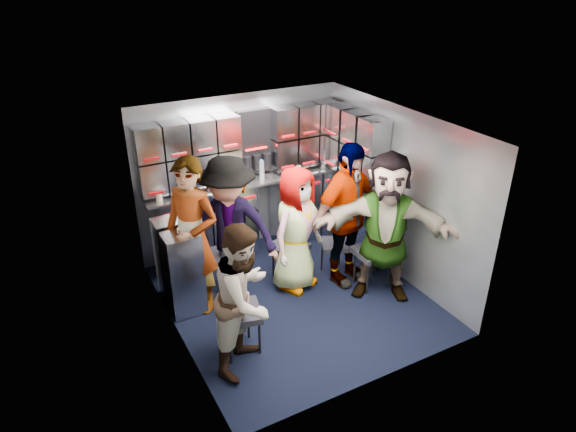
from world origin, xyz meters
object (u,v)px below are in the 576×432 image
jump_seat_mid_left (226,256)px  attendant_arc_b (230,229)px  jump_seat_center (289,248)px  jump_seat_mid_right (336,246)px  attendant_arc_e (386,227)px  attendant_arc_a (245,298)px  attendant_standing (192,237)px  attendant_arc_d (347,215)px  jump_seat_near_right (373,254)px  jump_seat_near_left (239,315)px  attendant_arc_c (296,230)px

jump_seat_mid_left → attendant_arc_b: (-0.00, -0.18, 0.44)m
jump_seat_center → attendant_arc_b: 0.86m
jump_seat_mid_right → jump_seat_center: bearing=164.0°
jump_seat_center → attendant_arc_e: size_ratio=0.28×
jump_seat_mid_right → attendant_arc_b: size_ratio=0.27×
jump_seat_center → attendant_arc_b: (-0.74, 0.03, 0.44)m
jump_seat_mid_right → attendant_arc_a: size_ratio=0.31×
attendant_standing → attendant_arc_b: size_ratio=1.04×
attendant_arc_b → attendant_arc_d: 1.38m
jump_seat_mid_left → jump_seat_center: 0.77m
jump_seat_center → jump_seat_near_right: size_ratio=0.99×
attendant_arc_d → attendant_standing: bearing=157.1°
jump_seat_mid_left → attendant_arc_e: attendant_arc_e is taller
jump_seat_near_right → attendant_arc_d: size_ratio=0.28×
jump_seat_center → jump_seat_near_right: bearing=-37.4°
attendant_arc_d → attendant_arc_a: bearing=-167.4°
attendant_arc_e → jump_seat_near_right: bearing=126.8°
jump_seat_mid_left → jump_seat_near_left: bearing=-105.9°
jump_seat_near_right → attendant_arc_a: 1.97m
attendant_arc_a → attendant_arc_b: bearing=34.1°
jump_seat_center → jump_seat_mid_right: 0.61m
jump_seat_near_right → attendant_arc_d: (-0.22, 0.27, 0.45)m
jump_seat_near_left → jump_seat_near_right: (1.88, 0.32, -0.00)m
attendant_arc_d → attendant_arc_e: size_ratio=1.00×
attendant_arc_d → jump_seat_mid_right: bearing=77.6°
attendant_standing → attendant_arc_a: attendant_standing is taller
attendant_arc_b → attendant_arc_d: attendant_arc_d is taller
attendant_standing → attendant_arc_d: size_ratio=1.01×
jump_seat_near_left → jump_seat_near_right: 1.90m
attendant_arc_a → attendant_arc_d: bearing=-14.9°
attendant_arc_d → attendant_arc_e: 0.50m
jump_seat_mid_left → attendant_arc_c: 0.91m
jump_seat_mid_right → attendant_arc_d: (0.00, -0.18, 0.51)m
jump_seat_mid_right → attendant_arc_c: (-0.58, -0.01, 0.39)m
jump_seat_near_right → jump_seat_near_left: bearing=-170.3°
jump_seat_center → attendant_arc_d: (0.58, -0.35, 0.46)m
jump_seat_near_left → attendant_arc_a: bearing=-90.0°
jump_seat_center → attendant_arc_c: 0.38m
attendant_arc_c → attendant_arc_d: 0.62m
attendant_standing → attendant_arc_b: attendant_standing is taller
jump_seat_center → attendant_standing: attendant_standing is taller
jump_seat_mid_left → attendant_arc_d: bearing=-22.7°
jump_seat_mid_right → attendant_arc_e: 0.84m
jump_seat_mid_left → attendant_standing: 0.70m
attendant_arc_c → jump_seat_near_right: bearing=-52.0°
attendant_standing → attendant_arc_e: bearing=31.4°
attendant_arc_c → attendant_arc_e: bearing=-61.0°
jump_seat_mid_left → jump_seat_near_right: (1.55, -0.82, 0.02)m
jump_seat_near_right → attendant_arc_a: (-1.88, -0.50, 0.32)m
attendant_standing → attendant_arc_a: 1.12m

